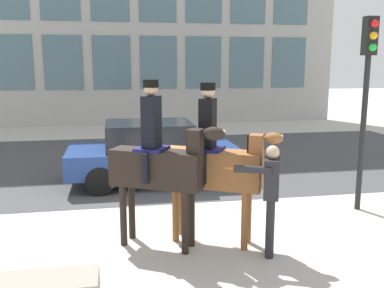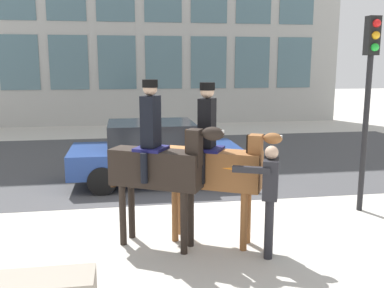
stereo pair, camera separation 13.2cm
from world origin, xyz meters
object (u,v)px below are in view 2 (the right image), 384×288
at_px(mounted_horse_companion, 213,164).
at_px(traffic_light, 369,83).
at_px(mounted_horse_lead, 158,163).
at_px(street_car_near_lane, 154,152).
at_px(pedestrian_bystander, 269,192).

relative_size(mounted_horse_companion, traffic_light, 0.69).
distance_m(mounted_horse_lead, street_car_near_lane, 3.89).
xyz_separation_m(mounted_horse_lead, traffic_light, (4.15, 1.05, 1.18)).
bearing_deg(mounted_horse_companion, mounted_horse_lead, -152.15).
distance_m(mounted_horse_lead, traffic_light, 4.44).
relative_size(mounted_horse_lead, traffic_light, 0.71).
bearing_deg(mounted_horse_lead, mounted_horse_companion, 28.67).
xyz_separation_m(mounted_horse_companion, pedestrian_bystander, (0.72, -0.67, -0.30)).
relative_size(mounted_horse_lead, street_car_near_lane, 0.65).
height_order(mounted_horse_lead, pedestrian_bystander, mounted_horse_lead).
bearing_deg(pedestrian_bystander, mounted_horse_lead, -0.16).
height_order(mounted_horse_companion, traffic_light, traffic_light).
distance_m(pedestrian_bystander, street_car_near_lane, 4.72).
relative_size(mounted_horse_lead, mounted_horse_companion, 1.02).
bearing_deg(mounted_horse_companion, pedestrian_bystander, -15.21).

